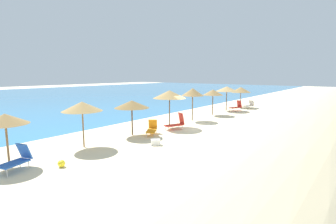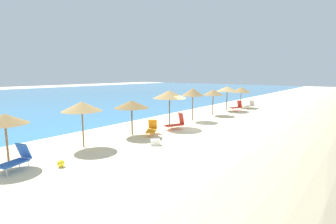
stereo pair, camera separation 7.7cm
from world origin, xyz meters
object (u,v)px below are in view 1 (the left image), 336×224
object	(u,v)px
beach_umbrella_8	(241,90)
lounge_chair_2	(176,123)
beach_umbrella_2	(82,107)
beach_ball	(61,163)
beach_umbrella_6	(213,92)
beach_umbrella_5	(193,92)
beach_umbrella_1	(5,119)
cooler_box	(156,142)
beach_umbrella_7	(227,89)
beach_umbrella_4	(170,94)
lounge_chair_0	(249,105)
beach_umbrella_3	(132,104)
lounge_chair_3	(236,106)
lounge_chair_1	(17,159)
lounge_chair_4	(152,129)

from	to	relation	value
beach_umbrella_8	lounge_chair_2	distance (m)	15.31
beach_umbrella_2	beach_umbrella_8	distance (m)	22.21
beach_ball	beach_umbrella_6	bearing A→B (deg)	5.26
beach_umbrella_5	beach_umbrella_8	distance (m)	11.31
beach_umbrella_1	cooler_box	xyz separation A→B (m)	(6.67, -3.06, -1.99)
beach_umbrella_5	beach_umbrella_7	bearing A→B (deg)	2.22
beach_umbrella_1	beach_umbrella_4	xyz separation A→B (m)	(11.28, -0.58, 0.42)
beach_umbrella_5	lounge_chair_0	size ratio (longest dim) A/B	1.64
beach_umbrella_3	beach_umbrella_4	xyz separation A→B (m)	(3.70, -0.37, 0.45)
beach_umbrella_8	lounge_chair_3	distance (m)	3.64
beach_ball	beach_umbrella_8	bearing A→B (deg)	3.74
beach_umbrella_5	lounge_chair_2	size ratio (longest dim) A/B	1.81
beach_umbrella_2	lounge_chair_0	distance (m)	22.09
lounge_chair_1	lounge_chair_4	distance (m)	8.50
lounge_chair_3	cooler_box	size ratio (longest dim) A/B	2.89
beach_umbrella_2	lounge_chair_2	size ratio (longest dim) A/B	1.63
beach_umbrella_3	beach_umbrella_7	bearing A→B (deg)	0.05
beach_umbrella_3	lounge_chair_3	world-z (taller)	beach_umbrella_3
beach_umbrella_8	cooler_box	bearing A→B (deg)	-172.23
lounge_chair_3	lounge_chair_4	bearing A→B (deg)	111.27
beach_umbrella_3	lounge_chair_0	world-z (taller)	beach_umbrella_3
beach_umbrella_4	beach_umbrella_8	bearing A→B (deg)	0.65
beach_umbrella_5	beach_umbrella_6	size ratio (longest dim) A/B	1.12
beach_umbrella_8	cooler_box	xyz separation A→B (m)	(-19.40, -2.65, -2.04)
beach_umbrella_6	lounge_chair_2	size ratio (longest dim) A/B	1.61
beach_umbrella_4	lounge_chair_2	world-z (taller)	beach_umbrella_4
beach_umbrella_5	beach_umbrella_6	xyz separation A→B (m)	(3.95, 0.06, -0.26)
beach_umbrella_4	lounge_chair_3	world-z (taller)	beach_umbrella_4
beach_umbrella_2	lounge_chair_0	xyz separation A→B (m)	(21.95, -1.51, -1.96)
beach_umbrella_7	lounge_chair_0	xyz separation A→B (m)	(3.32, -1.38, -2.08)
beach_umbrella_8	lounge_chair_0	size ratio (longest dim) A/B	1.44
beach_umbrella_4	lounge_chair_4	world-z (taller)	beach_umbrella_4
beach_umbrella_8	lounge_chair_1	xyz separation A→B (m)	(-26.06, -0.48, -1.70)
lounge_chair_2	lounge_chair_1	bearing A→B (deg)	109.14
beach_umbrella_1	beach_umbrella_3	bearing A→B (deg)	-1.56
beach_umbrella_2	beach_ball	xyz separation A→B (m)	(-2.49, -1.96, -2.17)
beach_umbrella_6	beach_umbrella_7	distance (m)	3.78
beach_umbrella_4	beach_ball	size ratio (longest dim) A/B	8.83
beach_umbrella_5	lounge_chair_2	world-z (taller)	beach_umbrella_5
beach_umbrella_1	lounge_chair_2	size ratio (longest dim) A/B	1.50
beach_umbrella_3	lounge_chair_3	size ratio (longest dim) A/B	1.52
beach_umbrella_5	beach_umbrella_6	bearing A→B (deg)	0.92
beach_umbrella_8	lounge_chair_3	world-z (taller)	beach_umbrella_8
beach_umbrella_6	beach_umbrella_7	world-z (taller)	beach_umbrella_7
beach_umbrella_4	lounge_chair_1	world-z (taller)	beach_umbrella_4
beach_umbrella_3	lounge_chair_2	world-z (taller)	beach_umbrella_3
beach_umbrella_3	lounge_chair_3	distance (m)	15.51
beach_umbrella_3	beach_umbrella_8	bearing A→B (deg)	-0.64
beach_umbrella_6	lounge_chair_4	xyz separation A→B (m)	(-10.22, -0.74, -1.89)
beach_umbrella_7	lounge_chair_0	size ratio (longest dim) A/B	1.55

